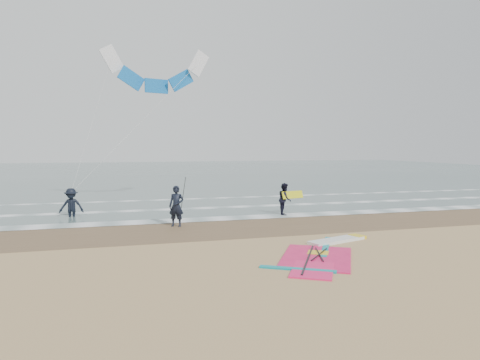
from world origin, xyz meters
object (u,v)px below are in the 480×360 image
object	(u,v)px
person_wading	(71,199)
surf_kite	(156,74)
person_walking	(285,199)
windsurf_rig	(324,252)
person_standing	(176,206)

from	to	relation	value
person_wading	surf_kite	xyz separation A→B (m)	(4.72, 4.52, 7.24)
person_walking	person_wading	world-z (taller)	person_wading
person_walking	person_wading	xyz separation A→B (m)	(-10.80, 2.17, 0.08)
windsurf_rig	surf_kite	xyz separation A→B (m)	(-4.38, 14.68, 8.13)
person_wading	surf_kite	distance (m)	9.76
person_standing	surf_kite	size ratio (longest dim) A/B	0.22
person_standing	windsurf_rig	bearing A→B (deg)	-32.08
person_standing	person_walking	world-z (taller)	person_standing
person_walking	surf_kite	size ratio (longest dim) A/B	0.20
person_walking	person_wading	size ratio (longest dim) A/B	0.92
windsurf_rig	person_standing	xyz separation A→B (m)	(-4.23, 6.20, 0.89)
windsurf_rig	person_wading	world-z (taller)	person_wading
person_wading	person_standing	bearing A→B (deg)	-34.44
person_walking	surf_kite	xyz separation A→B (m)	(-6.08, 6.69, 7.32)
windsurf_rig	person_standing	bearing A→B (deg)	124.30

